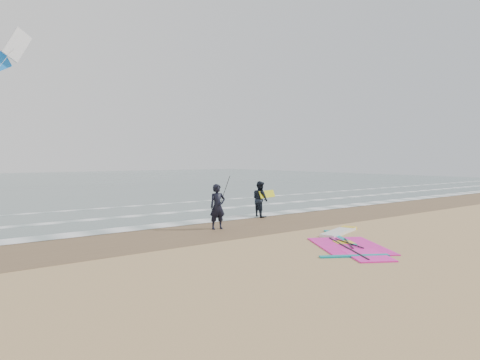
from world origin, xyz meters
TOP-DOWN VIEW (x-y plane):
  - ground at (0.00, 0.00)m, footprint 120.00×120.00m
  - sea_water at (0.00, 48.00)m, footprint 120.00×80.00m
  - wet_sand_band at (0.00, 6.00)m, footprint 120.00×5.00m
  - foam_waterline at (0.00, 10.44)m, footprint 120.00×9.15m
  - windsurf_rig at (1.55, 0.49)m, footprint 5.36×5.08m
  - person_standing at (-0.63, 5.90)m, footprint 0.80×0.59m
  - person_walking at (3.35, 7.73)m, footprint 0.79×0.98m
  - held_pole at (-0.33, 5.90)m, footprint 0.17×0.86m
  - carried_kiteboard at (3.75, 7.63)m, footprint 1.30×0.51m

SIDE VIEW (x-z plane):
  - ground at x=0.00m, z-range 0.00..0.00m
  - wet_sand_band at x=0.00m, z-range 0.00..0.01m
  - sea_water at x=0.00m, z-range 0.00..0.02m
  - foam_waterline at x=0.00m, z-range 0.02..0.04m
  - windsurf_rig at x=1.55m, z-range -0.03..0.10m
  - person_walking at x=3.35m, z-range 0.00..1.92m
  - person_standing at x=-0.63m, z-range 0.00..2.00m
  - carried_kiteboard at x=3.75m, z-range 1.02..1.41m
  - held_pole at x=-0.33m, z-range 0.55..2.38m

